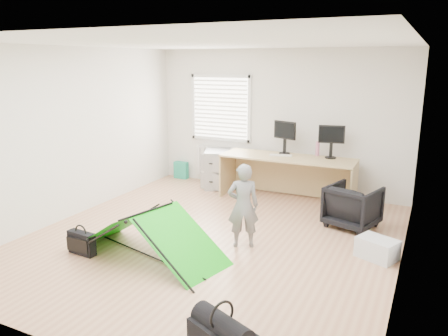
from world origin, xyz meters
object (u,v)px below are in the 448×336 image
at_px(filing_cabinet, 218,169).
at_px(kite, 148,234).
at_px(monitor_left, 285,142).
at_px(storage_crate, 377,249).
at_px(thermos, 318,149).
at_px(monitor_right, 331,146).
at_px(person, 243,206).
at_px(desk, 287,179).
at_px(laptop_bag, 82,243).
at_px(office_chair, 353,206).

distance_m(filing_cabinet, kite, 3.34).
bearing_deg(filing_cabinet, kite, -100.67).
height_order(monitor_left, storage_crate, monitor_left).
bearing_deg(storage_crate, thermos, 122.40).
relative_size(monitor_right, person, 0.38).
bearing_deg(person, desk, -114.97).
bearing_deg(storage_crate, monitor_right, 118.31).
relative_size(kite, laptop_bag, 4.92).
relative_size(filing_cabinet, kite, 0.37).
bearing_deg(monitor_right, monitor_left, 167.14).
relative_size(office_chair, kite, 0.36).
relative_size(person, kite, 0.58).
relative_size(person, storage_crate, 2.44).
bearing_deg(filing_cabinet, thermos, -18.79).
bearing_deg(monitor_right, laptop_bag, -137.25).
bearing_deg(monitor_left, kite, -83.43).
relative_size(monitor_left, monitor_right, 1.04).
xyz_separation_m(thermos, kite, (-1.32, -3.37, -0.63)).
height_order(person, laptop_bag, person).
xyz_separation_m(monitor_left, storage_crate, (1.93, -2.02, -0.90)).
relative_size(desk, monitor_right, 5.34).
bearing_deg(office_chair, thermos, -35.97).
height_order(storage_crate, laptop_bag, laptop_bag).
distance_m(monitor_right, person, 2.54).
height_order(monitor_right, office_chair, monitor_right).
bearing_deg(kite, laptop_bag, -145.63).
bearing_deg(laptop_bag, office_chair, 45.11).
relative_size(monitor_right, laptop_bag, 1.09).
distance_m(thermos, laptop_bag, 4.34).
bearing_deg(desk, storage_crate, -45.86).
distance_m(desk, laptop_bag, 3.76).
xyz_separation_m(office_chair, laptop_bag, (-3.01, -2.55, -0.17)).
xyz_separation_m(monitor_left, monitor_right, (0.84, 0.00, -0.01)).
xyz_separation_m(filing_cabinet, monitor_left, (1.38, -0.01, 0.66)).
bearing_deg(thermos, office_chair, -52.94).
distance_m(desk, monitor_left, 0.68).
distance_m(monitor_left, thermos, 0.60).
bearing_deg(office_chair, desk, -14.37).
height_order(thermos, storage_crate, thermos).
xyz_separation_m(desk, office_chair, (1.30, -0.79, -0.08)).
height_order(monitor_right, kite, monitor_right).
height_order(person, kite, person).
xyz_separation_m(monitor_right, thermos, (-0.26, 0.11, -0.08)).
xyz_separation_m(monitor_left, kite, (-0.74, -3.26, -0.72)).
height_order(monitor_left, person, monitor_left).
xyz_separation_m(desk, storage_crate, (1.79, -1.79, -0.27)).
bearing_deg(monitor_left, office_chair, -16.02).
distance_m(monitor_left, person, 2.47).
bearing_deg(monitor_right, storage_crate, -74.84).
bearing_deg(storage_crate, person, -166.77).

